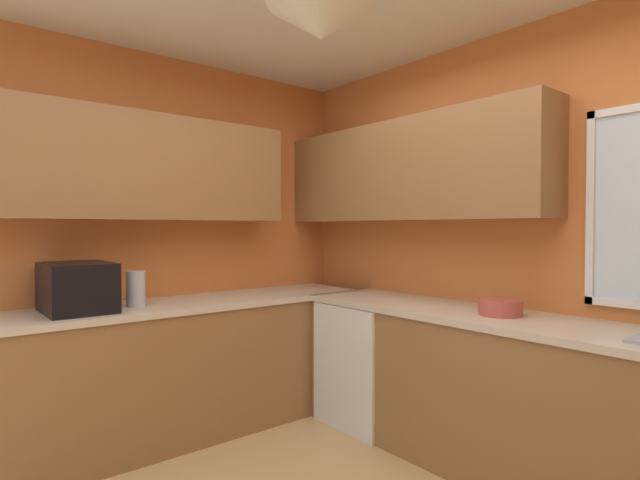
% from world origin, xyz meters
% --- Properties ---
extents(room_shell, '(4.04, 3.37, 2.69)m').
position_xyz_m(room_shell, '(-0.36, 0.48, 1.77)').
color(room_shell, '#D17238').
rests_on(room_shell, ground_plane).
extents(counter_run_left, '(0.65, 2.98, 0.90)m').
position_xyz_m(counter_run_left, '(-1.65, 0.00, 0.45)').
color(counter_run_left, olive).
rests_on(counter_run_left, ground_plane).
extents(counter_run_back, '(3.13, 0.65, 0.90)m').
position_xyz_m(counter_run_back, '(0.21, 1.31, 0.45)').
color(counter_run_back, olive).
rests_on(counter_run_back, ground_plane).
extents(dishwasher, '(0.60, 0.60, 0.86)m').
position_xyz_m(dishwasher, '(-0.99, 1.28, 0.43)').
color(dishwasher, white).
rests_on(dishwasher, ground_plane).
extents(microwave, '(0.48, 0.36, 0.29)m').
position_xyz_m(microwave, '(-1.65, -0.52, 1.05)').
color(microwave, black).
rests_on(microwave, counter_run_left).
extents(kettle, '(0.11, 0.11, 0.23)m').
position_xyz_m(kettle, '(-1.63, -0.18, 1.01)').
color(kettle, '#B7B7BC').
rests_on(kettle, counter_run_left).
extents(bowl, '(0.24, 0.24, 0.09)m').
position_xyz_m(bowl, '(0.00, 1.31, 0.95)').
color(bowl, '#B74C42').
rests_on(bowl, counter_run_back).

